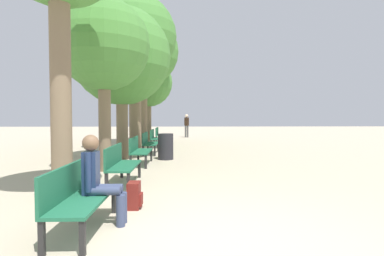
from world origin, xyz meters
The scene contains 16 objects.
ground_plane centered at (0.00, 0.00, 0.00)m, with size 80.00×80.00×0.00m, color #B7A88E.
bench_row_0 centered at (-1.78, 0.59, 0.48)m, with size 0.52×1.52×0.85m.
bench_row_1 centered at (-1.78, 3.23, 0.48)m, with size 0.52×1.52×0.85m.
bench_row_2 centered at (-1.78, 5.88, 0.48)m, with size 0.52×1.52×0.85m.
bench_row_3 centered at (-1.78, 8.52, 0.48)m, with size 0.52×1.52×0.85m.
bench_row_4 centered at (-1.78, 11.17, 0.48)m, with size 0.52×1.52×0.85m.
bench_row_5 centered at (-1.78, 13.81, 0.48)m, with size 0.52×1.52×0.85m.
tree_row_1 centered at (-2.53, 4.88, 3.36)m, with size 2.46×2.46×4.63m.
tree_row_2 centered at (-2.53, 7.18, 3.53)m, with size 3.38×3.38×5.24m.
tree_row_3 centered at (-2.53, 9.97, 4.89)m, with size 3.66×3.66×6.79m.
tree_row_4 centered at (-2.53, 12.88, 4.91)m, with size 3.73×3.73×6.80m.
tree_row_5 centered at (-2.53, 14.84, 3.48)m, with size 2.91×2.91×4.97m.
person_seated centered at (-1.54, 0.80, 0.65)m, with size 0.58×0.33×1.23m.
backpack centered at (-1.19, 1.52, 0.21)m, with size 0.23×0.28×0.42m.
pedestrian_near centered at (-0.19, 17.77, 0.93)m, with size 0.33×0.27×1.63m.
trash_bin centered at (-1.02, 7.00, 0.44)m, with size 0.53×0.53×0.89m.
Camera 1 is at (-0.40, -3.27, 1.48)m, focal length 28.00 mm.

